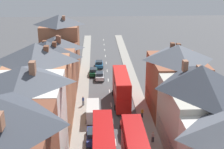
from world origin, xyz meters
TOP-DOWN VIEW (x-y plane):
  - pavement_left at (-5.10, 38.00)m, footprint 2.20×104.00m
  - pavement_right at (5.10, 38.00)m, footprint 2.20×104.00m
  - centre_line_dashes at (0.00, 36.00)m, footprint 0.14×97.80m
  - terrace_row_left at (-10.19, 21.17)m, footprint 8.00×70.59m
  - double_decker_bus_lead at (-1.81, 18.26)m, footprint 2.74×10.80m
  - double_decker_bus_mid_street at (1.79, 36.80)m, footprint 2.74×10.80m
  - car_near_blue at (-3.10, 51.28)m, footprint 1.90×3.88m
  - car_parked_left_a at (-1.80, 56.74)m, footprint 1.90×3.85m
  - car_parked_right_a at (1.80, 26.21)m, footprint 1.90×4.45m
  - car_mid_black at (-1.80, 48.58)m, footprint 1.90×3.96m
  - car_parked_left_b at (-3.10, 24.53)m, footprint 1.90×4.27m
  - delivery_van at (-3.10, 31.04)m, footprint 2.20×5.20m
  - pedestrian_mid_right at (5.05, 23.57)m, footprint 0.36×0.22m
  - pedestrian_far_left at (4.62, 30.73)m, footprint 0.36×0.22m
  - pedestrian_far_right at (-4.81, 35.80)m, footprint 0.36×0.22m

SIDE VIEW (x-z plane):
  - centre_line_dashes at x=0.00m, z-range 0.00..0.01m
  - pavement_left at x=-5.10m, z-range 0.00..0.14m
  - pavement_right at x=5.10m, z-range 0.00..0.14m
  - car_parked_left_a at x=-1.80m, z-range 0.01..1.58m
  - car_parked_right_a at x=1.80m, z-range 0.01..1.61m
  - car_near_blue at x=-3.10m, z-range 0.01..1.61m
  - car_mid_black at x=-1.80m, z-range 0.01..1.64m
  - car_parked_left_b at x=-3.10m, z-range 0.01..1.68m
  - pedestrian_mid_right at x=5.05m, z-range 0.23..1.84m
  - pedestrian_far_left at x=4.62m, z-range 0.23..1.84m
  - pedestrian_far_right at x=-4.81m, z-range 0.23..1.84m
  - delivery_van at x=-3.10m, z-range 0.13..2.54m
  - double_decker_bus_lead at x=-1.81m, z-range 0.17..5.47m
  - double_decker_bus_mid_street at x=1.79m, z-range 0.17..5.47m
  - terrace_row_left at x=-10.19m, z-range -0.62..13.28m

